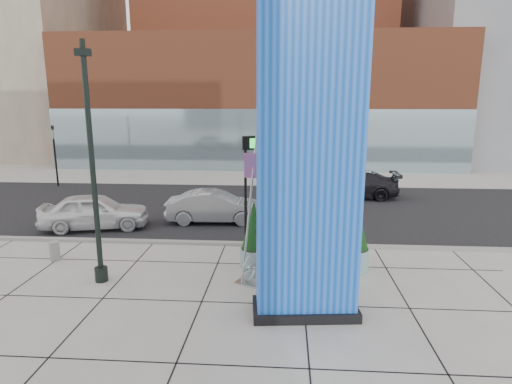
# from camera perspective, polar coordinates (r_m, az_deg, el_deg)

# --- Properties ---
(ground) EXTENTS (160.00, 160.00, 0.00)m
(ground) POSITION_cam_1_polar(r_m,az_deg,el_deg) (14.19, -10.51, -12.23)
(ground) COLOR #9E9991
(ground) RESTS_ON ground
(street_asphalt) EXTENTS (80.00, 12.00, 0.02)m
(street_asphalt) POSITION_cam_1_polar(r_m,az_deg,el_deg) (23.46, -4.49, -2.06)
(street_asphalt) COLOR black
(street_asphalt) RESTS_ON ground
(curb_edge) EXTENTS (80.00, 0.30, 0.12)m
(curb_edge) POSITION_cam_1_polar(r_m,az_deg,el_deg) (17.78, -7.33, -6.74)
(curb_edge) COLOR gray
(curb_edge) RESTS_ON ground
(tower_podium) EXTENTS (34.00, 10.00, 11.00)m
(tower_podium) POSITION_cam_1_polar(r_m,az_deg,el_deg) (39.53, 0.50, 11.92)
(tower_podium) COLOR #A65030
(tower_podium) RESTS_ON ground
(tower_glass_front) EXTENTS (34.00, 0.60, 5.00)m
(tower_glass_front) POSITION_cam_1_polar(r_m,az_deg,el_deg) (34.90, 0.01, 6.91)
(tower_glass_front) COLOR #8CA5B2
(tower_glass_front) RESTS_ON ground
(blue_pylon) EXTENTS (2.99, 1.56, 9.60)m
(blue_pylon) POSITION_cam_1_polar(r_m,az_deg,el_deg) (11.04, 7.10, 5.92)
(blue_pylon) COLOR blue
(blue_pylon) RESTS_ON ground
(lamp_post) EXTENTS (0.51, 0.42, 7.55)m
(lamp_post) POSITION_cam_1_polar(r_m,az_deg,el_deg) (14.29, -20.76, 0.40)
(lamp_post) COLOR black
(lamp_post) RESTS_ON ground
(public_art_sculpture) EXTENTS (2.35, 1.82, 4.77)m
(public_art_sculpture) POSITION_cam_1_polar(r_m,az_deg,el_deg) (13.61, 2.03, -7.41)
(public_art_sculpture) COLOR #B4B7B9
(public_art_sculpture) RESTS_ON ground
(concrete_bollard) EXTENTS (0.36, 0.36, 0.71)m
(concrete_bollard) POSITION_cam_1_polar(r_m,az_deg,el_deg) (17.55, -25.26, -7.12)
(concrete_bollard) COLOR gray
(concrete_bollard) RESTS_ON ground
(overhead_street_sign) EXTENTS (2.06, 0.75, 4.45)m
(overhead_street_sign) POSITION_cam_1_polar(r_m,az_deg,el_deg) (16.40, 1.21, 5.24)
(overhead_street_sign) COLOR black
(overhead_street_sign) RESTS_ON ground
(round_planter_east) EXTENTS (1.09, 1.09, 2.73)m
(round_planter_east) POSITION_cam_1_polar(r_m,az_deg,el_deg) (15.17, 12.96, -5.46)
(round_planter_east) COLOR #7BA1A6
(round_planter_east) RESTS_ON ground
(round_planter_mid) EXTENTS (1.03, 1.03, 2.58)m
(round_planter_mid) POSITION_cam_1_polar(r_m,az_deg,el_deg) (16.47, 3.12, -3.98)
(round_planter_mid) COLOR #7BA1A6
(round_planter_mid) RESTS_ON ground
(round_planter_west) EXTENTS (0.96, 0.96, 2.41)m
(round_planter_west) POSITION_cam_1_polar(r_m,az_deg,el_deg) (15.06, -0.29, -5.87)
(round_planter_west) COLOR #7BA1A6
(round_planter_west) RESTS_ON ground
(car_white_west) EXTENTS (5.05, 2.94, 1.61)m
(car_white_west) POSITION_cam_1_polar(r_m,az_deg,el_deg) (20.82, -20.70, -2.45)
(car_white_west) COLOR white
(car_white_west) RESTS_ON ground
(car_silver_mid) EXTENTS (4.70, 1.88, 1.52)m
(car_silver_mid) POSITION_cam_1_polar(r_m,az_deg,el_deg) (20.56, -5.48, -2.01)
(car_silver_mid) COLOR #929498
(car_silver_mid) RESTS_ON ground
(car_dark_east) EXTENTS (5.51, 2.32, 1.59)m
(car_dark_east) POSITION_cam_1_polar(r_m,az_deg,el_deg) (26.17, 12.62, 0.96)
(car_dark_east) COLOR black
(car_dark_east) RESTS_ON ground
(traffic_signal) EXTENTS (0.15, 0.18, 4.10)m
(traffic_signal) POSITION_cam_1_polar(r_m,az_deg,el_deg) (31.68, -25.24, 4.80)
(traffic_signal) COLOR black
(traffic_signal) RESTS_ON ground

